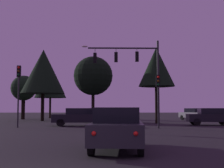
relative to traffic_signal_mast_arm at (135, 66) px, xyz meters
name	(u,v)px	position (x,y,z in m)	size (l,w,h in m)	color
ground_plane	(96,123)	(-3.67, 3.99, -5.26)	(168.00, 168.00, 0.00)	black
traffic_signal_mast_arm	(135,66)	(0.00, 0.00, 0.00)	(6.95, 0.47, 7.58)	#232326
traffic_light_corner_left	(159,90)	(1.49, -4.09, -2.40)	(0.31, 0.36, 4.02)	#232326
traffic_light_corner_right	(20,84)	(-9.38, -3.04, -1.83)	(0.31, 0.36, 4.88)	#232326
car_nearside_lane	(118,128)	(-1.80, -15.96, -4.47)	(1.98, 4.52, 1.52)	#232328
car_crossing_left	(80,117)	(-4.84, -0.77, -4.47)	(4.64, 2.22, 1.52)	black
car_crossing_right	(211,116)	(6.81, 0.44, -4.47)	(4.11, 2.04, 1.52)	black
car_far_lane	(195,114)	(8.54, 12.42, -4.47)	(3.23, 4.44, 1.52)	gray
car_parked_lot	(102,114)	(-3.43, 13.86, -4.47)	(2.59, 4.33, 1.52)	black
tree_behind_sign	(51,82)	(-11.65, 20.60, 0.32)	(4.96, 4.96, 8.01)	black
tree_left_far	(157,67)	(2.53, 3.76, 0.44)	(3.68, 3.68, 7.75)	black
tree_center_horizon	(94,76)	(-4.01, 5.28, -0.32)	(4.16, 4.16, 7.04)	black
tree_right_cluster	(44,72)	(-10.36, 9.75, 0.71)	(5.28, 5.28, 8.67)	black
tree_lot_edge	(25,88)	(-14.27, 15.14, -0.99)	(3.48, 3.48, 6.07)	black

